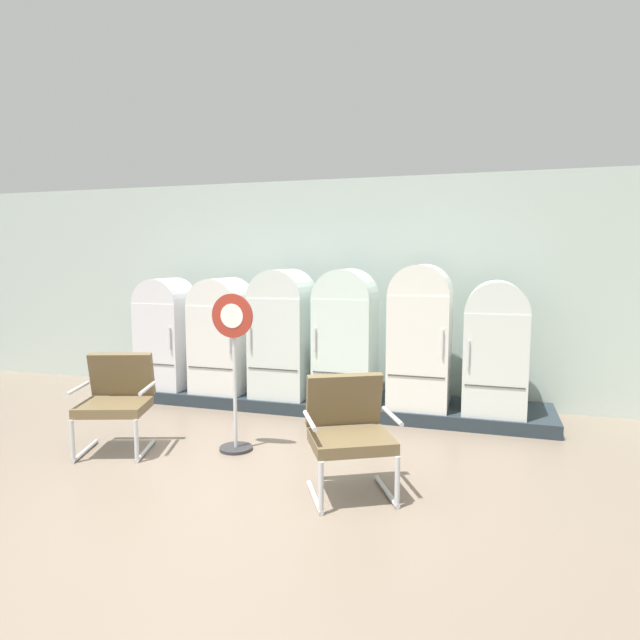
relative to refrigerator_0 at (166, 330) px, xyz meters
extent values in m
cube|color=#7D6C5B|center=(2.08, -2.89, -0.94)|extent=(12.00, 10.00, 0.05)
cube|color=#B7C7BD|center=(2.08, 0.77, 0.52)|extent=(11.76, 0.12, 2.87)
cube|color=#47443F|center=(2.08, 0.77, 1.61)|extent=(11.76, 0.07, 0.06)
cube|color=#253037|center=(2.08, 0.14, -0.84)|extent=(5.48, 0.95, 0.15)
cube|color=silver|center=(0.00, 0.00, -0.20)|extent=(0.63, 0.59, 1.13)
cylinder|color=silver|center=(0.00, 0.00, 0.37)|extent=(0.63, 0.58, 0.63)
cube|color=#383838|center=(0.00, -0.30, -0.40)|extent=(0.58, 0.01, 0.01)
cylinder|color=silver|center=(0.25, -0.31, -0.06)|extent=(0.02, 0.02, 0.28)
cube|color=white|center=(0.80, 0.04, -0.20)|extent=(0.67, 0.66, 1.12)
cylinder|color=white|center=(0.80, 0.04, 0.36)|extent=(0.67, 0.65, 0.67)
cube|color=#383838|center=(0.80, -0.30, -0.41)|extent=(0.62, 0.01, 0.01)
cylinder|color=silver|center=(1.08, -0.31, -0.07)|extent=(0.02, 0.02, 0.28)
cube|color=silver|center=(1.63, 0.05, -0.15)|extent=(0.68, 0.70, 1.23)
cylinder|color=silver|center=(1.63, 0.05, 0.47)|extent=(0.68, 0.69, 0.68)
cube|color=#383838|center=(1.63, -0.30, -0.37)|extent=(0.62, 0.01, 0.01)
cylinder|color=silver|center=(1.35, -0.31, 0.00)|extent=(0.02, 0.02, 0.28)
cube|color=silver|center=(2.44, 0.00, -0.14)|extent=(0.68, 0.59, 1.24)
cylinder|color=silver|center=(2.44, 0.00, 0.48)|extent=(0.68, 0.58, 0.68)
cube|color=#383838|center=(2.44, -0.30, -0.37)|extent=(0.63, 0.01, 0.01)
cylinder|color=silver|center=(2.16, -0.31, 0.00)|extent=(0.02, 0.02, 0.28)
cube|color=white|center=(3.31, 0.05, -0.11)|extent=(0.67, 0.70, 1.30)
cylinder|color=white|center=(3.31, 0.05, 0.54)|extent=(0.67, 0.69, 0.67)
cube|color=#383838|center=(3.31, -0.30, -0.35)|extent=(0.62, 0.01, 0.01)
cylinder|color=silver|center=(3.59, -0.31, 0.04)|extent=(0.02, 0.02, 0.28)
cube|color=silver|center=(4.14, 0.04, -0.20)|extent=(0.67, 0.68, 1.12)
cylinder|color=silver|center=(4.14, 0.04, 0.36)|extent=(0.67, 0.66, 0.67)
cube|color=#383838|center=(4.14, -0.30, -0.40)|extent=(0.61, 0.01, 0.01)
cylinder|color=silver|center=(3.86, -0.31, -0.07)|extent=(0.02, 0.02, 0.28)
cylinder|color=silver|center=(0.39, -2.04, -0.89)|extent=(0.21, 0.54, 0.04)
cylinder|color=silver|center=(0.47, -2.28, -0.70)|extent=(0.05, 0.05, 0.38)
cylinder|color=silver|center=(0.94, -1.86, -0.89)|extent=(0.21, 0.54, 0.04)
cylinder|color=silver|center=(1.02, -2.10, -0.70)|extent=(0.05, 0.05, 0.38)
cube|color=brown|center=(0.67, -1.95, -0.47)|extent=(0.74, 0.67, 0.09)
cube|color=brown|center=(0.59, -1.70, -0.20)|extent=(0.64, 0.34, 0.44)
cylinder|color=silver|center=(0.36, -2.05, -0.28)|extent=(0.17, 0.44, 0.04)
cylinder|color=silver|center=(0.98, -1.85, -0.28)|extent=(0.17, 0.44, 0.04)
cylinder|color=silver|center=(2.80, -2.35, -0.89)|extent=(0.29, 0.51, 0.04)
cylinder|color=silver|center=(2.92, -2.58, -0.70)|extent=(0.05, 0.05, 0.38)
cylinder|color=silver|center=(3.31, -2.09, -0.89)|extent=(0.29, 0.51, 0.04)
cylinder|color=silver|center=(3.43, -2.31, -0.70)|extent=(0.05, 0.05, 0.38)
cube|color=brown|center=(3.06, -2.22, -0.47)|extent=(0.78, 0.73, 0.09)
cube|color=brown|center=(2.94, -1.99, -0.20)|extent=(0.62, 0.43, 0.44)
cylinder|color=silver|center=(2.77, -2.37, -0.28)|extent=(0.24, 0.42, 0.04)
cylinder|color=silver|center=(3.35, -2.07, -0.28)|extent=(0.24, 0.42, 0.04)
cylinder|color=#2D2D30|center=(1.74, -1.54, -0.90)|extent=(0.32, 0.32, 0.03)
cylinder|color=silver|center=(1.74, -1.54, -0.24)|extent=(0.04, 0.04, 1.28)
cylinder|color=maroon|center=(1.74, -1.57, 0.40)|extent=(0.42, 0.02, 0.42)
cylinder|color=white|center=(1.74, -1.58, 0.40)|extent=(0.23, 0.00, 0.23)
camera|label=1|loc=(4.01, -6.15, 0.94)|focal=30.34mm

